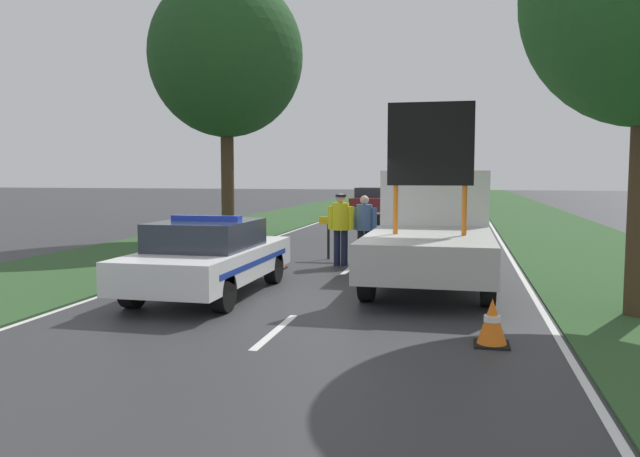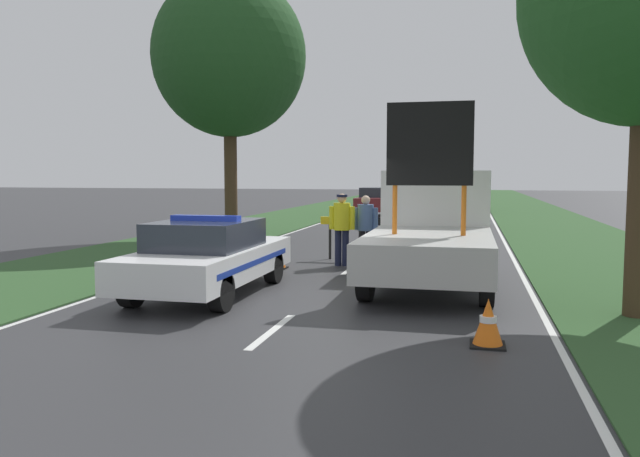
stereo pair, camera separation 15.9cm
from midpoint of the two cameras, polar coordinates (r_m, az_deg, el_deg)
ground_plane at (r=11.02m, az=-0.50°, el=-6.63°), size 160.00×160.00×0.00m
lane_markings at (r=29.02m, az=8.24°, el=0.55°), size 7.81×68.44×0.01m
grass_verge_left at (r=31.82m, az=-2.80°, el=1.00°), size 4.63×120.00×0.03m
grass_verge_right at (r=30.78m, az=20.23°, el=0.57°), size 4.63×120.00×0.03m
police_car at (r=11.69m, az=-9.75°, el=-2.51°), size 1.85×4.56×1.47m
work_truck at (r=13.02m, az=10.63°, el=0.01°), size 2.29×5.52×3.51m
road_barrier at (r=16.13m, az=4.59°, el=0.31°), size 2.44×0.08×1.11m
police_officer at (r=15.07m, az=2.32°, el=0.50°), size 0.63×0.40×1.75m
pedestrian_civilian at (r=15.27m, az=4.48°, el=0.39°), size 0.61×0.39×1.70m
traffic_cone_near_police at (r=14.75m, az=-3.41°, el=-2.73°), size 0.35×0.35×0.49m
traffic_cone_centre_front at (r=8.44m, az=15.64°, el=-8.29°), size 0.45×0.45×0.62m
queued_car_sedan_silver at (r=20.62m, az=11.16°, el=0.93°), size 1.90×4.44×1.55m
queued_car_van_white at (r=26.33m, az=12.55°, el=1.99°), size 1.92×4.13×1.75m
queued_car_wagon_maroon at (r=32.89m, az=5.43°, el=2.48°), size 1.83×4.38×1.53m
queued_car_sedan_black at (r=38.58m, az=12.53°, el=2.74°), size 1.92×4.68×1.51m
roadside_tree_near_left at (r=21.75m, az=-8.08°, el=15.30°), size 5.12×5.12×8.84m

